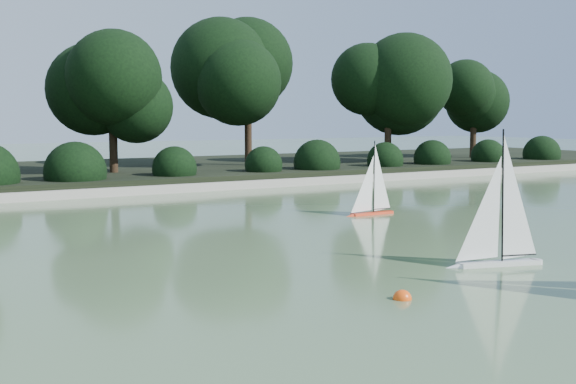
{
  "coord_description": "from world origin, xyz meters",
  "views": [
    {
      "loc": [
        -4.21,
        -5.57,
        1.64
      ],
      "look_at": [
        0.35,
        2.11,
        0.7
      ],
      "focal_mm": 45.0,
      "sensor_mm": 36.0,
      "label": 1
    }
  ],
  "objects": [
    {
      "name": "pond_coping",
      "position": [
        0.0,
        9.0,
        0.09
      ],
      "size": [
        40.0,
        0.35,
        0.18
      ],
      "primitive_type": "cube",
      "color": "gray",
      "rests_on": "ground"
    },
    {
      "name": "sailboat_white_a",
      "position": [
        1.71,
        0.01,
        0.25
      ],
      "size": [
        1.16,
        0.5,
        1.6
      ],
      "color": "silver",
      "rests_on": "ground"
    },
    {
      "name": "tree_line",
      "position": [
        1.23,
        11.44,
        2.64
      ],
      "size": [
        26.31,
        3.93,
        4.39
      ],
      "color": "black",
      "rests_on": "ground"
    },
    {
      "name": "ground",
      "position": [
        0.0,
        0.0,
        0.0
      ],
      "size": [
        80.0,
        80.0,
        0.0
      ],
      "primitive_type": "plane",
      "color": "#3C5533",
      "rests_on": "ground"
    },
    {
      "name": "race_buoy",
      "position": [
        -0.08,
        -0.63,
        0.0
      ],
      "size": [
        0.17,
        0.17,
        0.17
      ],
      "primitive_type": "sphere",
      "color": "#F44B0C",
      "rests_on": "ground"
    },
    {
      "name": "shrub_hedge",
      "position": [
        0.0,
        9.9,
        0.45
      ],
      "size": [
        29.1,
        1.1,
        1.1
      ],
      "color": "black",
      "rests_on": "ground"
    },
    {
      "name": "far_bank",
      "position": [
        0.0,
        13.0,
        0.15
      ],
      "size": [
        40.0,
        8.0,
        0.3
      ],
      "primitive_type": "cube",
      "color": "black",
      "rests_on": "ground"
    },
    {
      "name": "sailboat_orange",
      "position": [
        3.04,
        4.02,
        0.21
      ],
      "size": [
        0.96,
        0.16,
        1.31
      ],
      "color": "#F34020",
      "rests_on": "ground"
    }
  ]
}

